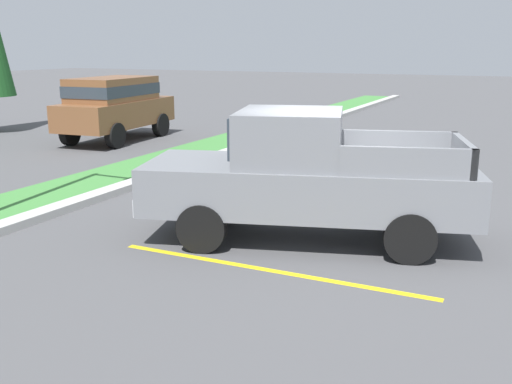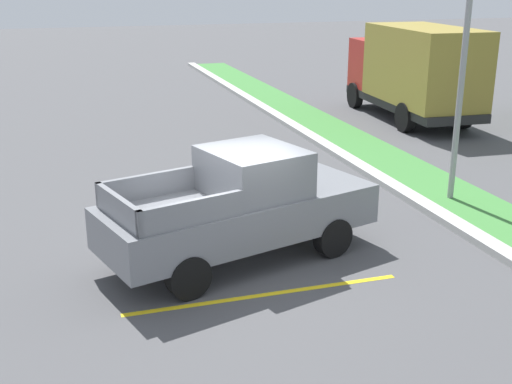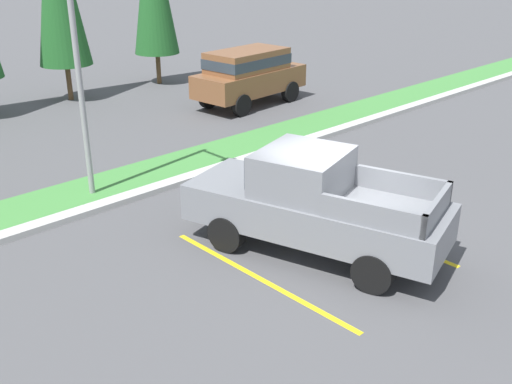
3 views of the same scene
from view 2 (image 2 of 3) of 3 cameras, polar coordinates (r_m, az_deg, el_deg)
name	(u,v)px [view 2 (image 2 of 3)]	position (r m, az deg, el deg)	size (l,w,h in m)	color
ground_plane	(237,269)	(12.06, -1.63, -6.71)	(120.00, 120.00, 0.00)	#4C4C4F
parking_line_near	(220,229)	(13.86, -3.15, -3.27)	(0.12, 4.80, 0.01)	yellow
parking_line_far	(265,295)	(11.14, 0.82, -8.92)	(0.12, 4.80, 0.01)	yellow
curb_strip	(473,235)	(14.10, 18.38, -3.54)	(56.00, 0.40, 0.15)	#B2B2AD
pickup_truck_main	(242,206)	(12.11, -1.23, -1.26)	(3.30, 5.54, 2.10)	black
cargo_truck_distant	(415,70)	(24.68, 13.64, 10.30)	(6.91, 2.77, 3.40)	black
street_light	(461,27)	(15.45, 17.40, 13.56)	(0.24, 1.49, 6.95)	gray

